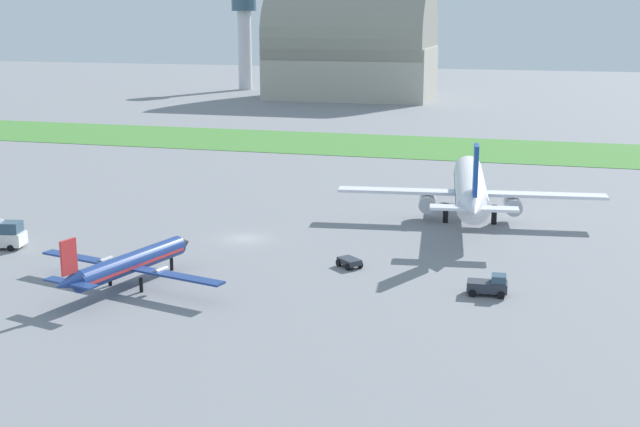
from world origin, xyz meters
name	(u,v)px	position (x,y,z in m)	size (l,w,h in m)	color
ground_plane	(245,239)	(0.00, 0.00, 0.00)	(600.00, 600.00, 0.00)	gray
grass_taxiway_strip	(374,145)	(0.00, 71.60, 0.04)	(360.00, 28.00, 0.08)	#478438
airplane_foreground_turboprop	(129,263)	(-4.33, -19.25, 2.32)	(20.80, 17.93, 6.33)	navy
airplane_midfield_jet	(471,188)	(23.72, 15.00, 4.12)	(32.32, 31.79, 11.43)	white
baggage_cart_near_gate	(349,262)	(13.98, -7.61, 0.57)	(2.94, 2.89, 0.90)	#2D333D
pushback_tug_by_runway	(489,285)	(28.22, -12.64, 0.91)	(3.69, 2.22, 1.95)	#2D333D
hangar_distant	(351,48)	(-25.37, 159.12, 14.63)	(47.26, 30.70, 33.22)	#B2AD9E
control_tower	(244,35)	(-65.79, 178.48, 17.68)	(8.00, 8.00, 29.31)	silver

